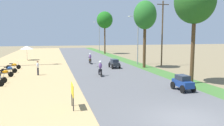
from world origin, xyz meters
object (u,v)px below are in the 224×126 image
at_px(street_signboard, 72,91).
at_px(median_tree_nearest, 195,2).
at_px(parked_motorbike_sixth, 9,69).
at_px(vendor_umbrella, 27,47).
at_px(pedestrian_on_shoulder, 38,67).
at_px(streetlamp_near, 138,36).
at_px(parked_motorbike_fifth, 5,73).
at_px(parked_motorbike_seventh, 14,65).
at_px(median_tree_third, 105,20).
at_px(car_sedan_charcoal, 114,63).
at_px(utility_pole_near, 162,33).
at_px(motorbike_ahead_second, 90,59).
at_px(median_tree_second, 145,16).
at_px(streetlamp_mid, 99,34).
at_px(motorbike_foreground_rider, 100,69).
at_px(car_hatchback_blue, 183,82).

relative_size(street_signboard, median_tree_nearest, 0.16).
relative_size(parked_motorbike_sixth, vendor_umbrella, 0.71).
bearing_deg(pedestrian_on_shoulder, streetlamp_near, 22.96).
xyz_separation_m(parked_motorbike_fifth, parked_motorbike_seventh, (-0.02, 5.81, 0.00)).
bearing_deg(street_signboard, median_tree_third, 74.25).
height_order(median_tree_nearest, car_sedan_charcoal, median_tree_nearest).
distance_m(median_tree_nearest, utility_pole_near, 12.19).
height_order(median_tree_third, motorbike_ahead_second, median_tree_third).
relative_size(pedestrian_on_shoulder, median_tree_second, 0.18).
xyz_separation_m(vendor_umbrella, streetlamp_near, (16.79, -10.38, 2.00)).
distance_m(parked_motorbike_seventh, streetlamp_near, 17.76).
bearing_deg(motorbike_ahead_second, streetlamp_mid, 75.30).
height_order(parked_motorbike_sixth, motorbike_foreground_rider, motorbike_foreground_rider).
height_order(utility_pole_near, car_sedan_charcoal, utility_pole_near).
xyz_separation_m(parked_motorbike_seventh, street_signboard, (6.02, -17.89, 0.55)).
height_order(median_tree_nearest, car_hatchback_blue, median_tree_nearest).
xyz_separation_m(streetlamp_near, motorbike_ahead_second, (-6.86, 2.42, -3.46)).
distance_m(pedestrian_on_shoulder, car_sedan_charcoal, 10.04).
relative_size(parked_motorbike_fifth, median_tree_nearest, 0.19).
bearing_deg(car_hatchback_blue, streetlamp_mid, 86.74).
relative_size(parked_motorbike_seventh, utility_pole_near, 0.20).
distance_m(median_tree_second, median_tree_third, 24.26).
xyz_separation_m(car_hatchback_blue, motorbike_foreground_rider, (-4.96, 8.03, 0.11)).
bearing_deg(median_tree_nearest, motorbike_ahead_second, 112.07).
distance_m(street_signboard, streetlamp_mid, 48.49).
bearing_deg(utility_pole_near, streetlamp_mid, 95.02).
bearing_deg(motorbike_foreground_rider, median_tree_third, 76.00).
height_order(parked_motorbike_fifth, parked_motorbike_sixth, same).
height_order(street_signboard, car_hatchback_blue, street_signboard).
relative_size(vendor_umbrella, streetlamp_mid, 0.31).
xyz_separation_m(car_hatchback_blue, car_sedan_charcoal, (-1.90, 13.35, -0.01)).
relative_size(parked_motorbike_seventh, streetlamp_mid, 0.22).
height_order(streetlamp_near, car_sedan_charcoal, streetlamp_near).
xyz_separation_m(parked_motorbike_fifth, street_signboard, (6.00, -12.08, 0.55)).
relative_size(street_signboard, streetlamp_mid, 0.18).
relative_size(parked_motorbike_sixth, median_tree_nearest, 0.19).
relative_size(parked_motorbike_seventh, street_signboard, 1.20).
distance_m(median_tree_second, streetlamp_near, 4.33).
bearing_deg(motorbike_foreground_rider, streetlamp_mid, 78.48).
xyz_separation_m(parked_motorbike_seventh, median_tree_third, (17.10, 21.40, 7.46)).
bearing_deg(median_tree_second, parked_motorbike_sixth, -178.76).
relative_size(median_tree_third, motorbike_ahead_second, 5.55).
relative_size(car_sedan_charcoal, motorbike_foreground_rider, 1.26).
xyz_separation_m(median_tree_second, streetlamp_mid, (0.33, 31.94, -2.29)).
relative_size(median_tree_second, motorbike_ahead_second, 4.98).
distance_m(parked_motorbike_sixth, vendor_umbrella, 14.23).
height_order(street_signboard, median_tree_nearest, median_tree_nearest).
distance_m(streetlamp_near, motorbike_foreground_rider, 11.69).
bearing_deg(median_tree_third, parked_motorbike_seventh, -128.63).
xyz_separation_m(median_tree_second, utility_pole_near, (3.06, 0.90, -2.22)).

